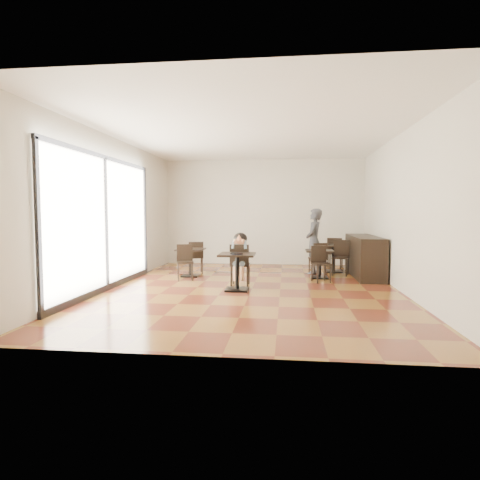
# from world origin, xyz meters

# --- Properties ---
(floor) EXTENTS (6.00, 8.00, 0.01)m
(floor) POSITION_xyz_m (0.00, 0.00, 0.00)
(floor) COLOR brown
(floor) RESTS_ON ground
(ceiling) EXTENTS (6.00, 8.00, 0.01)m
(ceiling) POSITION_xyz_m (0.00, 0.00, 3.20)
(ceiling) COLOR white
(ceiling) RESTS_ON floor
(wall_back) EXTENTS (6.00, 0.01, 3.20)m
(wall_back) POSITION_xyz_m (0.00, 4.00, 1.60)
(wall_back) COLOR beige
(wall_back) RESTS_ON floor
(wall_front) EXTENTS (6.00, 0.01, 3.20)m
(wall_front) POSITION_xyz_m (0.00, -4.00, 1.60)
(wall_front) COLOR beige
(wall_front) RESTS_ON floor
(wall_left) EXTENTS (0.01, 8.00, 3.20)m
(wall_left) POSITION_xyz_m (-3.00, 0.00, 1.60)
(wall_left) COLOR beige
(wall_left) RESTS_ON floor
(wall_right) EXTENTS (0.01, 8.00, 3.20)m
(wall_right) POSITION_xyz_m (3.00, 0.00, 1.60)
(wall_right) COLOR beige
(wall_right) RESTS_ON floor
(storefront_window) EXTENTS (0.04, 4.50, 2.60)m
(storefront_window) POSITION_xyz_m (-2.97, -0.50, 1.40)
(storefront_window) COLOR white
(storefront_window) RESTS_ON floor
(child_table) EXTENTS (0.72, 0.72, 0.76)m
(child_table) POSITION_xyz_m (-0.29, -0.23, 0.38)
(child_table) COLOR black
(child_table) RESTS_ON floor
(child_chair) EXTENTS (0.41, 0.41, 0.91)m
(child_chair) POSITION_xyz_m (-0.29, 0.32, 0.46)
(child_chair) COLOR black
(child_chair) RESTS_ON floor
(child) EXTENTS (0.41, 0.57, 1.15)m
(child) POSITION_xyz_m (-0.29, 0.32, 0.57)
(child) COLOR slate
(child) RESTS_ON child_chair
(plate) EXTENTS (0.26, 0.26, 0.02)m
(plate) POSITION_xyz_m (-0.29, -0.33, 0.77)
(plate) COLOR black
(plate) RESTS_ON child_table
(pizza_slice) EXTENTS (0.27, 0.20, 0.06)m
(pizza_slice) POSITION_xyz_m (-0.29, 0.13, 0.99)
(pizza_slice) COLOR tan
(pizza_slice) RESTS_ON child
(adult_patron) EXTENTS (0.55, 0.70, 1.69)m
(adult_patron) POSITION_xyz_m (1.42, 2.28, 0.85)
(adult_patron) COLOR #3C3D42
(adult_patron) RESTS_ON floor
(cafe_table_mid) EXTENTS (0.82, 0.82, 0.69)m
(cafe_table_mid) POSITION_xyz_m (1.50, 1.52, 0.34)
(cafe_table_mid) COLOR black
(cafe_table_mid) RESTS_ON floor
(cafe_table_left) EXTENTS (0.82, 0.82, 0.69)m
(cafe_table_left) POSITION_xyz_m (-1.66, 1.42, 0.35)
(cafe_table_left) COLOR black
(cafe_table_left) RESTS_ON floor
(cafe_table_back) EXTENTS (0.85, 0.85, 0.74)m
(cafe_table_back) POSITION_xyz_m (1.95, 2.58, 0.37)
(cafe_table_back) COLOR black
(cafe_table_back) RESTS_ON floor
(chair_mid_a) EXTENTS (0.47, 0.47, 0.82)m
(chair_mid_a) POSITION_xyz_m (1.50, 2.07, 0.41)
(chair_mid_a) COLOR black
(chair_mid_a) RESTS_ON floor
(chair_mid_b) EXTENTS (0.47, 0.47, 0.82)m
(chair_mid_b) POSITION_xyz_m (1.50, 0.97, 0.41)
(chair_mid_b) COLOR black
(chair_mid_b) RESTS_ON floor
(chair_left_a) EXTENTS (0.47, 0.47, 0.83)m
(chair_left_a) POSITION_xyz_m (-1.66, 1.97, 0.42)
(chair_left_a) COLOR black
(chair_left_a) RESTS_ON floor
(chair_left_b) EXTENTS (0.47, 0.47, 0.83)m
(chair_left_b) POSITION_xyz_m (-1.66, 0.87, 0.42)
(chair_left_b) COLOR black
(chair_left_b) RESTS_ON floor
(chair_back_a) EXTENTS (0.49, 0.49, 0.89)m
(chair_back_a) POSITION_xyz_m (2.07, 3.13, 0.44)
(chair_back_a) COLOR black
(chair_back_a) RESTS_ON floor
(chair_back_b) EXTENTS (0.49, 0.49, 0.89)m
(chair_back_b) POSITION_xyz_m (2.07, 2.03, 0.44)
(chair_back_b) COLOR black
(chair_back_b) RESTS_ON floor
(service_counter) EXTENTS (0.60, 2.40, 1.00)m
(service_counter) POSITION_xyz_m (2.65, 2.00, 0.50)
(service_counter) COLOR black
(service_counter) RESTS_ON floor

